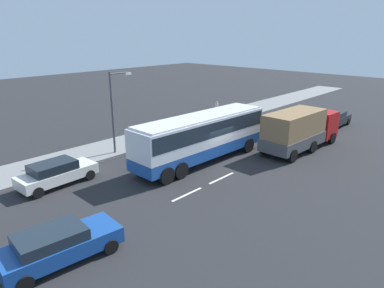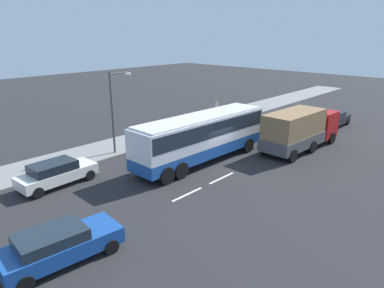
% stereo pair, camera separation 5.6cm
% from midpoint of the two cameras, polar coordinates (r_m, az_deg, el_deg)
% --- Properties ---
extents(ground_plane, '(120.00, 120.00, 0.00)m').
position_cam_midpoint_polar(ground_plane, '(25.20, 4.04, -2.91)').
color(ground_plane, '#28282B').
extents(sidewalk_curb, '(80.00, 4.00, 0.15)m').
position_cam_midpoint_polar(sidewalk_curb, '(30.58, -7.85, 0.86)').
color(sidewalk_curb, gray).
rests_on(sidewalk_curb, ground_plane).
extents(lane_centreline, '(32.42, 0.16, 0.01)m').
position_cam_midpoint_polar(lane_centreline, '(21.88, 3.41, -6.18)').
color(lane_centreline, white).
rests_on(lane_centreline, ground_plane).
extents(coach_bus, '(11.27, 2.93, 3.36)m').
position_cam_midpoint_polar(coach_bus, '(24.61, 1.54, 1.74)').
color(coach_bus, '#1E4C9E').
rests_on(coach_bus, ground_plane).
extents(cargo_truck, '(8.17, 3.00, 3.16)m').
position_cam_midpoint_polar(cargo_truck, '(28.60, 17.07, 2.43)').
color(cargo_truck, red).
rests_on(cargo_truck, ground_plane).
extents(car_black_sedan, '(4.42, 1.97, 1.46)m').
position_cam_midpoint_polar(car_black_sedan, '(37.11, 21.97, 3.86)').
color(car_black_sedan, black).
rests_on(car_black_sedan, ground_plane).
extents(car_white_minivan, '(4.72, 2.00, 1.50)m').
position_cam_midpoint_polar(car_white_minivan, '(22.67, -21.24, -4.39)').
color(car_white_minivan, white).
rests_on(car_white_minivan, ground_plane).
extents(car_blue_saloon, '(4.87, 2.37, 1.47)m').
position_cam_midpoint_polar(car_blue_saloon, '(15.48, -20.87, -15.00)').
color(car_blue_saloon, '#194799').
rests_on(car_blue_saloon, ground_plane).
extents(pedestrian_near_curb, '(0.32, 0.32, 1.79)m').
position_cam_midpoint_polar(pedestrian_near_curb, '(37.14, 3.96, 5.77)').
color(pedestrian_near_curb, '#38334C').
rests_on(pedestrian_near_curb, sidewalk_curb).
extents(pedestrian_at_crossing, '(0.32, 0.32, 1.52)m').
position_cam_midpoint_polar(pedestrian_at_crossing, '(29.98, -6.12, 2.46)').
color(pedestrian_at_crossing, '#38334C').
rests_on(pedestrian_at_crossing, sidewalk_curb).
extents(street_lamp, '(1.91, 0.24, 6.02)m').
position_cam_midpoint_polar(street_lamp, '(26.49, -12.55, 6.03)').
color(street_lamp, '#47474C').
rests_on(street_lamp, sidewalk_curb).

